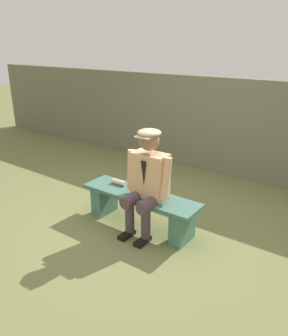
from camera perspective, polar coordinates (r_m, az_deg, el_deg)
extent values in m
plane|color=olive|center=(4.36, -0.62, -9.67)|extent=(30.00, 30.00, 0.00)
cube|color=#406A5C|center=(4.16, -0.65, -4.64)|extent=(1.55, 0.42, 0.04)
cube|color=#45745D|center=(3.97, 6.48, -9.71)|extent=(0.16, 0.36, 0.40)
cube|color=#45745D|center=(4.61, -6.70, -5.22)|extent=(0.16, 0.36, 0.40)
cube|color=tan|center=(3.96, 1.02, -1.23)|extent=(0.43, 0.24, 0.54)
cylinder|color=#1E2338|center=(3.88, 1.04, 2.09)|extent=(0.23, 0.23, 0.06)
cone|color=black|center=(3.85, -0.04, -0.92)|extent=(0.07, 0.07, 0.30)
sphere|color=#8C664C|center=(3.81, 0.88, 4.70)|extent=(0.24, 0.24, 0.24)
ellipsoid|color=tan|center=(3.78, 0.89, 6.00)|extent=(0.27, 0.27, 0.08)
cube|color=tan|center=(3.71, -0.07, 5.22)|extent=(0.19, 0.11, 0.02)
cylinder|color=#4C3A42|center=(3.92, 1.36, -5.84)|extent=(0.15, 0.44, 0.15)
cylinder|color=#4C3A42|center=(3.94, 0.29, -9.43)|extent=(0.11, 0.11, 0.45)
cube|color=black|center=(4.00, -0.23, -12.27)|extent=(0.10, 0.24, 0.05)
cylinder|color=tan|center=(3.80, 3.68, -1.82)|extent=(0.11, 0.17, 0.50)
cylinder|color=#4C3A42|center=(4.04, -1.38, -4.97)|extent=(0.15, 0.44, 0.15)
cylinder|color=#4C3A42|center=(4.06, -2.43, -8.45)|extent=(0.11, 0.11, 0.45)
cube|color=black|center=(4.12, -2.91, -11.21)|extent=(0.10, 0.24, 0.05)
cylinder|color=tan|center=(4.06, -2.12, -0.28)|extent=(0.11, 0.13, 0.49)
cylinder|color=beige|center=(4.41, -4.29, -2.42)|extent=(0.21, 0.07, 0.07)
cube|color=#666950|center=(6.01, 13.20, 6.85)|extent=(12.00, 0.24, 1.65)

